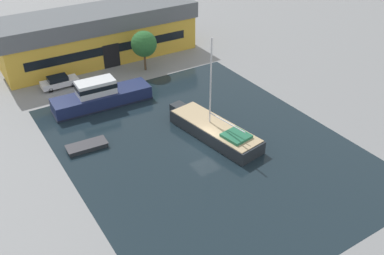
{
  "coord_description": "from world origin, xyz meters",
  "views": [
    {
      "loc": [
        -20.52,
        -29.77,
        25.34
      ],
      "look_at": [
        0.0,
        2.57,
        1.0
      ],
      "focal_mm": 40.0,
      "sensor_mm": 36.0,
      "label": 1
    }
  ],
  "objects_px": {
    "sailboat_moored": "(214,130)",
    "motor_cruiser": "(101,96)",
    "parked_car": "(59,82)",
    "quay_tree_near_building": "(144,44)",
    "small_dinghy": "(87,146)",
    "warehouse_building": "(99,34)"
  },
  "relations": [
    {
      "from": "parked_car",
      "to": "warehouse_building",
      "type": "bearing_deg",
      "value": 126.95
    },
    {
      "from": "sailboat_moored",
      "to": "motor_cruiser",
      "type": "relative_size",
      "value": 1.05
    },
    {
      "from": "warehouse_building",
      "to": "small_dinghy",
      "type": "distance_m",
      "value": 23.83
    },
    {
      "from": "warehouse_building",
      "to": "motor_cruiser",
      "type": "height_order",
      "value": "warehouse_building"
    },
    {
      "from": "warehouse_building",
      "to": "quay_tree_near_building",
      "type": "xyz_separation_m",
      "value": [
        3.49,
        -7.35,
        0.22
      ]
    },
    {
      "from": "sailboat_moored",
      "to": "small_dinghy",
      "type": "height_order",
      "value": "sailboat_moored"
    },
    {
      "from": "quay_tree_near_building",
      "to": "motor_cruiser",
      "type": "xyz_separation_m",
      "value": [
        -9.09,
        -6.19,
        -2.61
      ]
    },
    {
      "from": "quay_tree_near_building",
      "to": "parked_car",
      "type": "height_order",
      "value": "quay_tree_near_building"
    },
    {
      "from": "parked_car",
      "to": "motor_cruiser",
      "type": "height_order",
      "value": "motor_cruiser"
    },
    {
      "from": "small_dinghy",
      "to": "warehouse_building",
      "type": "bearing_deg",
      "value": -22.17
    },
    {
      "from": "quay_tree_near_building",
      "to": "sailboat_moored",
      "type": "xyz_separation_m",
      "value": [
        -1.54,
        -18.96,
        -3.04
      ]
    },
    {
      "from": "quay_tree_near_building",
      "to": "small_dinghy",
      "type": "relative_size",
      "value": 1.32
    },
    {
      "from": "quay_tree_near_building",
      "to": "motor_cruiser",
      "type": "bearing_deg",
      "value": -145.72
    },
    {
      "from": "parked_car",
      "to": "sailboat_moored",
      "type": "relative_size",
      "value": 0.38
    },
    {
      "from": "parked_car",
      "to": "sailboat_moored",
      "type": "bearing_deg",
      "value": 27.58
    },
    {
      "from": "parked_car",
      "to": "quay_tree_near_building",
      "type": "bearing_deg",
      "value": 84.79
    },
    {
      "from": "quay_tree_near_building",
      "to": "small_dinghy",
      "type": "distance_m",
      "value": 19.9
    },
    {
      "from": "parked_car",
      "to": "small_dinghy",
      "type": "relative_size",
      "value": 1.11
    },
    {
      "from": "warehouse_building",
      "to": "parked_car",
      "type": "bearing_deg",
      "value": -142.88
    },
    {
      "from": "small_dinghy",
      "to": "sailboat_moored",
      "type": "bearing_deg",
      "value": -108.71
    },
    {
      "from": "sailboat_moored",
      "to": "motor_cruiser",
      "type": "xyz_separation_m",
      "value": [
        -7.54,
        12.76,
        0.43
      ]
    },
    {
      "from": "warehouse_building",
      "to": "quay_tree_near_building",
      "type": "height_order",
      "value": "warehouse_building"
    }
  ]
}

